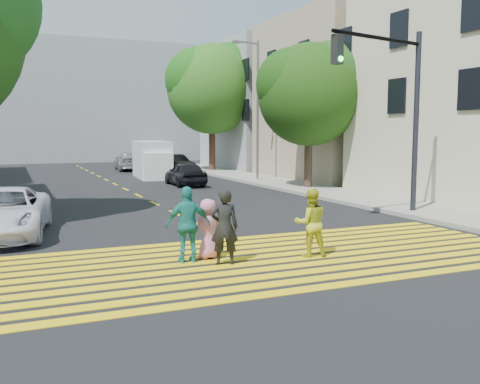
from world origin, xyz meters
TOP-DOWN VIEW (x-y plane):
  - ground at (0.00, 0.00)m, footprint 120.00×120.00m
  - sidewalk_right at (8.50, 15.00)m, footprint 3.00×60.00m
  - crosswalk at (0.00, 1.28)m, footprint 13.40×5.30m
  - lane_line at (0.00, 22.50)m, footprint 0.12×34.40m
  - building_right_tan at (15.00, 19.00)m, footprint 10.00×10.00m
  - building_right_grey at (15.00, 30.00)m, footprint 10.00×10.00m
  - backdrop_block at (0.00, 48.00)m, footprint 30.00×8.00m
  - tree_right_near at (8.68, 14.07)m, footprint 6.98×6.75m
  - tree_right_far at (8.60, 27.94)m, footprint 8.17×7.76m
  - pedestrian_man at (-1.16, 1.20)m, footprint 0.72×0.59m
  - pedestrian_woman at (1.01, 1.11)m, footprint 0.92×0.80m
  - pedestrian_child at (-1.30, 1.87)m, footprint 0.77×0.59m
  - pedestrian_extra at (-1.84, 1.69)m, footprint 1.07×0.55m
  - white_sedan at (-5.73, 6.62)m, footprint 2.98×5.25m
  - dark_car_near at (3.45, 18.63)m, footprint 1.61×3.91m
  - silver_car at (3.06, 31.92)m, footprint 2.36×4.95m
  - dark_car_parked at (5.12, 26.44)m, footprint 2.16×4.44m
  - white_van at (3.03, 24.33)m, footprint 2.30×5.18m
  - traffic_signal at (6.67, 5.09)m, footprint 4.31×1.28m
  - street_lamp at (8.01, 19.24)m, footprint 1.86×0.58m

SIDE VIEW (x-z plane):
  - ground at x=0.00m, z-range 0.00..0.00m
  - lane_line at x=0.00m, z-range 0.00..0.01m
  - crosswalk at x=0.00m, z-range 0.00..0.01m
  - sidewalk_right at x=8.50m, z-range 0.00..0.15m
  - dark_car_near at x=3.45m, z-range 0.00..1.33m
  - white_sedan at x=-5.73m, z-range 0.00..1.38m
  - silver_car at x=3.06m, z-range 0.00..1.39m
  - dark_car_parked at x=5.12m, z-range 0.00..1.40m
  - pedestrian_child at x=-1.30m, z-range 0.00..1.42m
  - pedestrian_woman at x=1.01m, z-range 0.00..1.63m
  - pedestrian_man at x=-1.16m, z-range 0.00..1.71m
  - pedestrian_extra at x=-1.84m, z-range 0.00..1.74m
  - white_van at x=3.03m, z-range -0.06..2.32m
  - traffic_signal at x=6.67m, z-range 0.95..7.38m
  - street_lamp at x=8.01m, z-range 0.61..8.90m
  - building_right_tan at x=15.00m, z-range 0.00..10.00m
  - building_right_grey at x=15.00m, z-range 0.00..10.00m
  - tree_right_near at x=8.68m, z-range 1.33..8.89m
  - backdrop_block at x=0.00m, z-range 0.00..12.00m
  - tree_right_far at x=8.60m, z-range 1.68..11.27m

